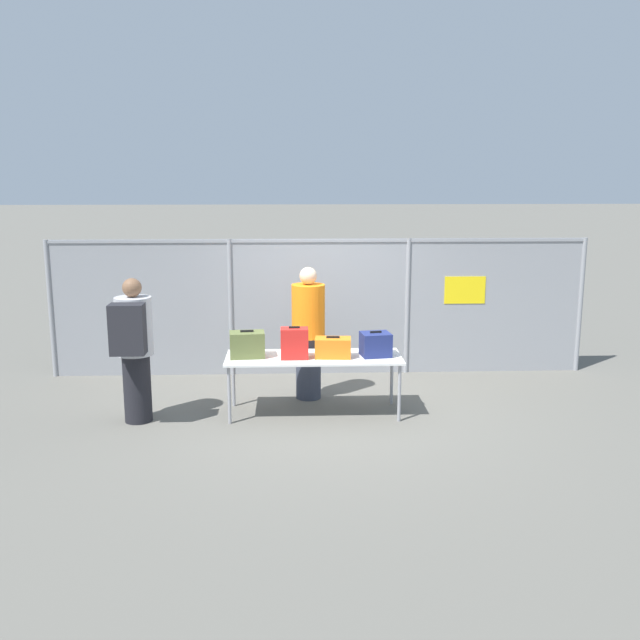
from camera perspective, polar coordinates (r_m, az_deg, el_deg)
The scene contains 10 objects.
ground_plane at distance 8.82m, azimuth 0.46°, elevation -7.52°, with size 120.00×120.00×0.00m, color #605E56.
fence_section at distance 10.33m, azimuth 0.06°, elevation 1.32°, with size 7.77×0.07×1.99m.
inspection_table at distance 8.65m, azimuth -0.51°, elevation -3.24°, with size 2.13×0.77×0.72m.
suitcase_olive at distance 8.62m, azimuth -5.85°, elevation -1.97°, with size 0.44×0.31×0.33m.
suitcase_red at distance 8.51m, azimuth -2.06°, elevation -1.87°, with size 0.33×0.22×0.39m.
suitcase_orange at distance 8.57m, azimuth 1.04°, elevation -2.22°, with size 0.45×0.29×0.26m.
suitcase_navy at distance 8.66m, azimuth 4.47°, elevation -1.95°, with size 0.39×0.35×0.31m.
traveler_hooded at distance 8.54m, azimuth -14.67°, elevation -1.95°, with size 0.43×0.66×1.72m.
security_worker_near at distance 9.21m, azimuth -0.94°, elevation -0.92°, with size 0.43×0.43×1.73m.
utility_trailer at distance 11.80m, azimuth 3.20°, elevation -0.63°, with size 4.04×2.01×0.65m.
Camera 1 is at (-0.42, -8.32, 2.90)m, focal length 40.00 mm.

